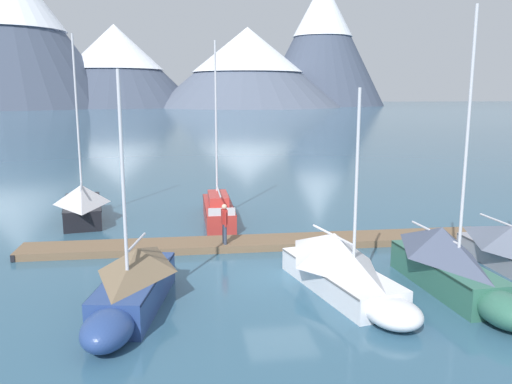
{
  "coord_description": "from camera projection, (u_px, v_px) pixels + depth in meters",
  "views": [
    {
      "loc": [
        -3.52,
        -17.58,
        6.52
      ],
      "look_at": [
        0.0,
        6.0,
        2.0
      ],
      "focal_mm": 36.91,
      "sensor_mm": 36.0,
      "label": 1
    }
  ],
  "objects": [
    {
      "name": "sailboat_mid_dock_port",
      "position": [
        218.0,
        208.0,
        27.31
      ],
      "size": [
        1.51,
        6.68,
        9.08
      ],
      "color": "#B2332D",
      "rests_on": "ground"
    },
    {
      "name": "sailboat_far_berth",
      "position": [
        451.0,
        264.0,
        17.32
      ],
      "size": [
        1.93,
        6.66,
        9.09
      ],
      "color": "#336B56",
      "rests_on": "ground"
    },
    {
      "name": "sailboat_mid_dock_starboard",
      "position": [
        342.0,
        267.0,
        17.35
      ],
      "size": [
        3.15,
        6.82,
        6.67
      ],
      "color": "white",
      "rests_on": "ground"
    },
    {
      "name": "mountain_central_massif",
      "position": [
        115.0,
        63.0,
        240.09
      ],
      "size": [
        75.55,
        75.55,
        36.91
      ],
      "color": "#424C60",
      "rests_on": "ground"
    },
    {
      "name": "sailboat_nearest_berth",
      "position": [
        82.0,
        202.0,
        27.25
      ],
      "size": [
        2.69,
        6.41,
        9.39
      ],
      "color": "black",
      "rests_on": "ground"
    },
    {
      "name": "sailboat_second_berth",
      "position": [
        132.0,
        285.0,
        15.82
      ],
      "size": [
        2.63,
        6.22,
        7.16
      ],
      "color": "navy",
      "rests_on": "ground"
    },
    {
      "name": "person_on_dock",
      "position": [
        224.0,
        221.0,
        21.82
      ],
      "size": [
        0.25,
        0.59,
        1.69
      ],
      "color": "#384256",
      "rests_on": "dock"
    },
    {
      "name": "mountain_shoulder_ridge",
      "position": [
        248.0,
        65.0,
        237.88
      ],
      "size": [
        84.89,
        84.89,
        35.35
      ],
      "color": "slate",
      "rests_on": "ground"
    },
    {
      "name": "ground_plane",
      "position": [
        281.0,
        278.0,
        18.81
      ],
      "size": [
        700.0,
        700.0,
        0.0
      ],
      "primitive_type": "plane",
      "color": "#335B75"
    },
    {
      "name": "mountain_east_summit",
      "position": [
        322.0,
        40.0,
        262.18
      ],
      "size": [
        62.63,
        62.63,
        61.16
      ],
      "color": "#424C60",
      "rests_on": "ground"
    },
    {
      "name": "dock",
      "position": [
        263.0,
        243.0,
        22.67
      ],
      "size": [
        20.19,
        2.15,
        0.3
      ],
      "color": "brown",
      "rests_on": "ground"
    },
    {
      "name": "mountain_west_summit",
      "position": [
        5.0,
        22.0,
        221.49
      ],
      "size": [
        91.02,
        91.02,
        66.97
      ],
      "color": "#424C60",
      "rests_on": "ground"
    }
  ]
}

